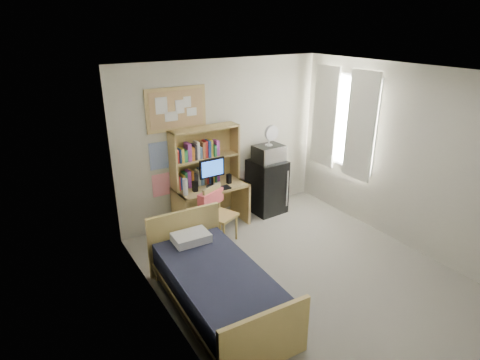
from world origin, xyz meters
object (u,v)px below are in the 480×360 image
speaker_left (195,186)px  speaker_right (229,179)px  desk_chair (222,215)px  mini_fridge (267,186)px  bulletin_board (176,109)px  desk_fan (269,136)px  monitor (212,174)px  desk (211,206)px  bed (218,291)px  microwave (269,153)px

speaker_left → speaker_right: size_ratio=1.06×
desk_chair → mini_fridge: (1.17, 0.49, 0.04)m
speaker_right → bulletin_board: bearing=152.2°
speaker_left → desk_fan: size_ratio=0.53×
monitor → speaker_right: 0.33m
desk → bed: 2.03m
microwave → desk_chair: bearing=-161.2°
desk_chair → bed: desk_chair is taller
bed → desk_chair: bearing=61.3°
microwave → monitor: bearing=179.7°
bulletin_board → bed: 2.74m
mini_fridge → bed: size_ratio=0.49×
bed → bulletin_board: bearing=78.7°
speaker_left → mini_fridge: bearing=2.2°
bulletin_board → bed: (-0.50, -2.12, -1.66)m
desk_fan → mini_fridge: bearing=90.0°
desk → microwave: 1.30m
bulletin_board → mini_fridge: bearing=-10.6°
desk_chair → monitor: monitor is taller
speaker_right → desk: bearing=168.7°
speaker_right → desk_chair: bearing=-132.9°
speaker_right → desk_fan: desk_fan is taller
monitor → bed: bearing=-117.4°
desk_fan → desk: bearing=176.5°
desk → monitor: 0.58m
desk → speaker_right: bearing=-11.3°
mini_fridge → bed: 2.71m
bed → desk: bearing=66.3°
speaker_right → mini_fridge: bearing=3.9°
bulletin_board → monitor: bulletin_board is taller
monitor → speaker_right: bearing=0.0°
desk_chair → microwave: microwave is taller
speaker_right → microwave: 0.84m
desk_fan → speaker_left: bearing=179.3°
desk → bed: desk is taller
bed → speaker_left: (0.58, 1.76, 0.53)m
desk_fan → monitor: bearing=179.7°
monitor → desk: bearing=90.0°
mini_fridge → desk_chair: bearing=-160.4°
mini_fridge → microwave: (0.00, -0.02, 0.60)m
bed → desk_fan: 2.90m
desk_chair → speaker_right: speaker_right is taller
desk → speaker_right: 0.53m
desk_chair → speaker_right: 0.67m
desk_chair → microwave: (1.17, 0.47, 0.64)m
bed → speaker_left: size_ratio=11.59×
bulletin_board → monitor: (0.38, -0.35, -0.98)m
desk → desk_chair: size_ratio=1.33×
bulletin_board → speaker_left: size_ratio=5.70×
mini_fridge → monitor: 1.19m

